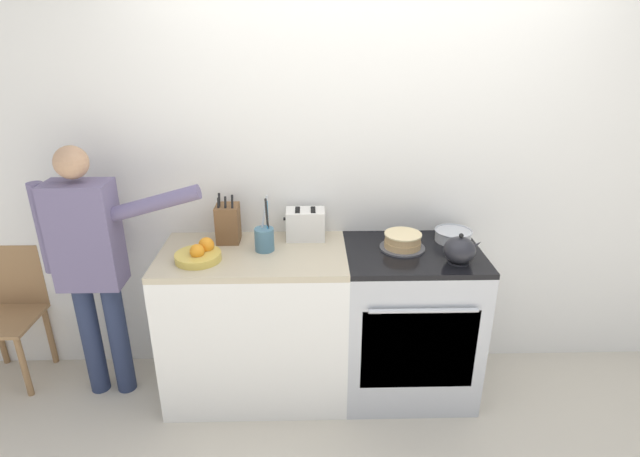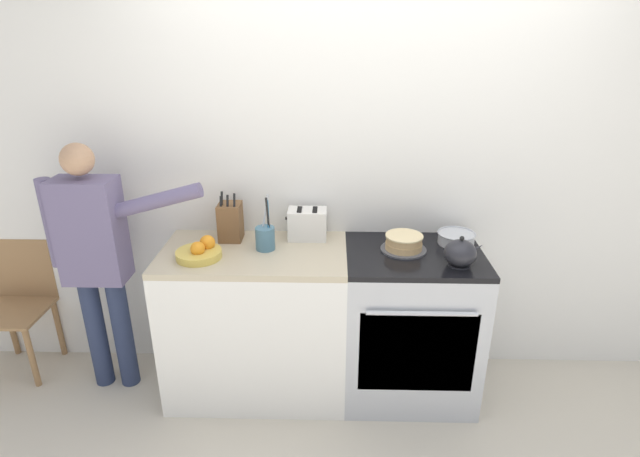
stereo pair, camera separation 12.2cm
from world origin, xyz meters
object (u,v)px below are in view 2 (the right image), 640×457
Objects in this scene: stove_range at (409,324)px; toaster at (307,224)px; layer_cake at (404,243)px; mixing_bowl at (456,238)px; person_baker at (96,252)px; tea_kettle at (461,253)px; dining_chair at (19,297)px; utensil_crock at (265,237)px; knife_block at (230,222)px; fruit_bowl at (200,252)px.

stove_range is 0.83m from toaster.
layer_cake is 0.56m from toaster.
layer_cake is 1.18× the size of mixing_bowl.
tea_kettle is at bearing 2.19° from person_baker.
layer_cake is at bearing -21.63° from dining_chair.
utensil_crock is (-0.76, -0.00, 0.03)m from layer_cake.
tea_kettle is 0.94× the size of mixing_bowl.
person_baker reaches higher than knife_block.
stove_range is at bearing 4.10° from fruit_bowl.
mixing_bowl is 0.26× the size of dining_chair.
utensil_crock reaches higher than toaster.
tea_kettle reaches higher than mixing_bowl.
layer_cake is 0.87× the size of knife_block.
layer_cake is 0.30× the size of dining_chair.
toaster is (0.44, 0.03, -0.02)m from knife_block.
layer_cake is 0.17× the size of person_baker.
layer_cake reaches higher than dining_chair.
tea_kettle is 0.65× the size of utensil_crock.
knife_block is (-1.04, 0.16, 0.57)m from stove_range.
person_baker is (-0.73, -0.15, -0.13)m from knife_block.
knife_block is 0.94× the size of utensil_crock.
person_baker reaches higher than stove_range.
utensil_crock is at bearing -179.80° from layer_cake.
fruit_bowl reaches higher than stove_range.
utensil_crock is (-0.82, 0.03, 0.53)m from stove_range.
toaster reaches higher than dining_chair.
person_baker is at bearing -34.41° from dining_chair.
tea_kettle is 0.13× the size of person_baker.
layer_cake is at bearing 149.42° from stove_range.
person_baker reaches higher than dining_chair.
toaster reaches higher than mixing_bowl.
layer_cake is at bearing 0.20° from utensil_crock.
tea_kettle is at bearing -98.96° from mixing_bowl.
dining_chair is (-0.65, 0.20, -0.41)m from person_baker.
stove_range is 0.50m from layer_cake.
knife_block reaches higher than mixing_bowl.
utensil_crock reaches higher than mixing_bowl.
layer_cake is at bearing 145.75° from tea_kettle.
utensil_crock reaches higher than dining_chair.
stove_range is 2.43m from dining_chair.
toaster is at bearing 163.66° from layer_cake.
toaster is (0.22, 0.16, 0.02)m from utensil_crock.
person_baker is (-1.17, -0.18, -0.11)m from toaster.
toaster is at bearing 35.60° from utensil_crock.
knife_block is (-1.25, 0.31, 0.04)m from tea_kettle.
knife_block reaches higher than stove_range.
mixing_bowl is at bearing 10.18° from person_baker.
dining_chair is at bearing 169.73° from person_baker.
toaster is at bearing 26.23° from fruit_bowl.
dining_chair is at bearing 173.68° from utensil_crock.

